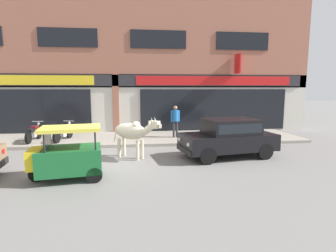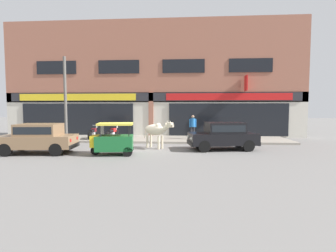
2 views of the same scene
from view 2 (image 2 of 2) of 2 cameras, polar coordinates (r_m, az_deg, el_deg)
The scene contains 11 objects.
ground_plane at distance 14.29m, azimuth -6.95°, elevation -5.04°, with size 90.00×90.00×0.00m, color slate.
sidewalk at distance 18.22m, azimuth -4.48°, elevation -2.84°, with size 19.00×3.69×0.14m, color gray.
shop_building at distance 20.27m, azimuth -3.62°, elevation 9.60°, with size 23.00×1.40×8.87m.
cow at distance 14.37m, azimuth -2.65°, elevation -0.92°, with size 1.83×1.49×1.61m.
car_0 at distance 14.21m, azimuth 11.92°, elevation -1.83°, with size 3.79×2.17×1.46m.
car_1 at distance 14.22m, azimuth -26.39°, elevation -2.16°, with size 3.73×1.96×1.46m.
auto_rickshaw at distance 12.71m, azimuth -11.89°, elevation -3.22°, with size 2.08×1.41×1.52m.
motorcycle_0 at distance 18.54m, azimuth -15.95°, elevation -1.45°, with size 0.52×1.81×0.88m.
motorcycle_1 at distance 18.13m, azimuth -11.97°, elevation -1.50°, with size 0.65×1.79×0.88m.
pedestrian at distance 17.60m, azimuth 5.42°, elevation 0.36°, with size 0.47×0.32×1.60m.
utility_pole at distance 18.13m, azimuth -21.44°, elevation 5.55°, with size 0.18×0.18×5.35m, color #595651.
Camera 2 is at (2.76, -13.84, 2.24)m, focal length 28.00 mm.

